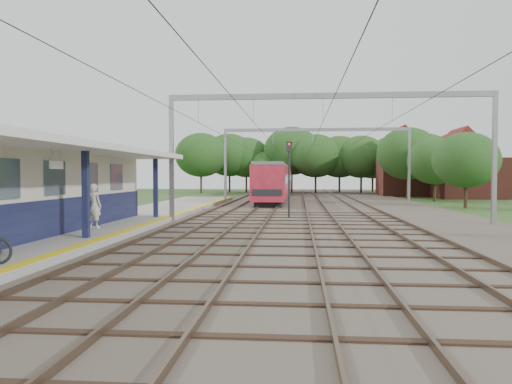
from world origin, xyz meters
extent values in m
plane|color=#2D4C1E|center=(0.00, 0.00, 0.00)|extent=(160.00, 160.00, 0.00)
cube|color=#473D33|center=(4.00, 30.00, 0.05)|extent=(18.00, 90.00, 0.10)
cube|color=gray|center=(-7.50, 14.00, 0.17)|extent=(5.00, 52.00, 0.35)
cube|color=yellow|center=(-5.25, 14.00, 0.35)|extent=(0.45, 52.00, 0.01)
cube|color=beige|center=(-8.90, 7.00, 2.05)|extent=(3.20, 18.00, 3.40)
cube|color=#13173C|center=(-7.28, 7.00, 1.05)|extent=(0.06, 18.00, 1.40)
cube|color=slate|center=(-7.27, 7.00, 2.55)|extent=(0.05, 16.00, 1.30)
cube|color=#13173C|center=(-5.90, 6.00, 1.95)|extent=(0.22, 0.22, 3.20)
cube|color=#13173C|center=(-5.90, 15.00, 1.95)|extent=(0.22, 0.22, 3.20)
cube|color=silver|center=(-7.80, 6.00, 3.67)|extent=(6.40, 20.00, 0.24)
cube|color=white|center=(-6.00, 4.00, 3.00)|extent=(0.06, 0.85, 0.26)
cube|color=brown|center=(-4.22, 30.00, 0.17)|extent=(0.07, 88.00, 0.15)
cube|color=brown|center=(-2.78, 30.00, 0.17)|extent=(0.07, 88.00, 0.15)
cube|color=brown|center=(-1.22, 30.00, 0.17)|extent=(0.07, 88.00, 0.15)
cube|color=brown|center=(0.22, 30.00, 0.17)|extent=(0.07, 88.00, 0.15)
cube|color=brown|center=(2.48, 30.00, 0.17)|extent=(0.07, 88.00, 0.15)
cube|color=brown|center=(3.92, 30.00, 0.17)|extent=(0.07, 88.00, 0.15)
cube|color=brown|center=(6.08, 30.00, 0.17)|extent=(0.07, 88.00, 0.15)
cube|color=brown|center=(7.52, 30.00, 0.17)|extent=(0.07, 88.00, 0.15)
cube|color=gray|center=(-5.00, 15.00, 3.50)|extent=(0.22, 0.22, 7.00)
cube|color=gray|center=(12.00, 15.00, 3.50)|extent=(0.22, 0.22, 7.00)
cube|color=gray|center=(3.50, 15.00, 6.85)|extent=(17.00, 0.20, 0.30)
cube|color=gray|center=(-5.00, 35.00, 3.50)|extent=(0.22, 0.22, 7.00)
cube|color=gray|center=(12.00, 35.00, 3.50)|extent=(0.22, 0.22, 7.00)
cube|color=gray|center=(3.50, 35.00, 6.85)|extent=(17.00, 0.20, 0.30)
cylinder|color=black|center=(-3.50, 30.00, 5.50)|extent=(0.02, 88.00, 0.02)
cylinder|color=black|center=(-0.50, 30.00, 5.50)|extent=(0.02, 88.00, 0.02)
cylinder|color=black|center=(3.20, 30.00, 5.50)|extent=(0.02, 88.00, 0.02)
cylinder|color=black|center=(6.80, 30.00, 5.50)|extent=(0.02, 88.00, 0.02)
cylinder|color=#382619|center=(-10.00, 61.00, 1.44)|extent=(0.28, 0.28, 2.88)
ellipsoid|color=#224418|center=(-10.00, 61.00, 4.96)|extent=(6.72, 6.72, 5.76)
cylinder|color=#382619|center=(-4.00, 63.00, 1.26)|extent=(0.28, 0.28, 2.52)
ellipsoid|color=#224418|center=(-4.00, 63.00, 4.34)|extent=(5.88, 5.88, 5.04)
cylinder|color=#382619|center=(2.00, 60.00, 1.62)|extent=(0.28, 0.28, 3.24)
ellipsoid|color=#224418|center=(2.00, 60.00, 5.58)|extent=(7.56, 7.56, 6.48)
cylinder|color=#382619|center=(8.00, 62.00, 1.35)|extent=(0.28, 0.28, 2.70)
ellipsoid|color=#224418|center=(8.00, 62.00, 4.65)|extent=(6.30, 6.30, 5.40)
cylinder|color=#382619|center=(14.50, 38.00, 1.26)|extent=(0.28, 0.28, 2.52)
ellipsoid|color=#224418|center=(14.50, 38.00, 4.34)|extent=(5.88, 5.88, 5.04)
cylinder|color=#382619|center=(15.00, 54.00, 1.44)|extent=(0.28, 0.28, 2.88)
ellipsoid|color=#224418|center=(15.00, 54.00, 4.96)|extent=(6.72, 6.72, 5.76)
cube|color=brown|center=(21.00, 46.00, 2.25)|extent=(7.00, 6.00, 4.50)
cube|color=maroon|center=(21.00, 46.00, 5.40)|extent=(4.99, 6.12, 4.99)
cube|color=brown|center=(16.00, 52.00, 2.50)|extent=(8.00, 6.00, 5.00)
cube|color=maroon|center=(16.00, 52.00, 5.90)|extent=(5.52, 6.12, 5.52)
imported|color=beige|center=(-6.94, 9.21, 1.32)|extent=(0.82, 0.67, 1.93)
cube|color=black|center=(-0.50, 34.69, 0.32)|extent=(2.15, 15.38, 0.44)
cube|color=#A3182B|center=(-0.50, 34.69, 2.00)|extent=(2.69, 16.72, 2.89)
cube|color=black|center=(-0.50, 34.69, 2.28)|extent=(2.73, 15.38, 0.84)
cube|color=slate|center=(-0.50, 34.69, 3.56)|extent=(2.48, 16.72, 0.28)
cube|color=black|center=(-0.50, 52.00, 0.32)|extent=(2.15, 15.38, 0.44)
cube|color=#A3182B|center=(-0.50, 52.00, 2.00)|extent=(2.69, 16.72, 2.89)
cube|color=black|center=(-0.50, 52.00, 2.28)|extent=(2.73, 15.38, 0.84)
cube|color=slate|center=(-0.50, 52.00, 3.56)|extent=(2.48, 16.72, 0.28)
cylinder|color=black|center=(1.35, 17.99, 2.12)|extent=(0.15, 0.15, 4.24)
cube|color=black|center=(1.35, 17.99, 4.34)|extent=(0.36, 0.26, 0.58)
sphere|color=red|center=(1.35, 17.89, 4.49)|extent=(0.15, 0.15, 0.15)
camera|label=1|loc=(1.93, -11.74, 2.68)|focal=35.00mm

